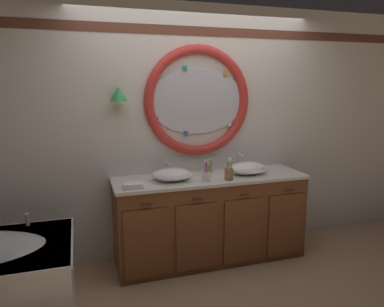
{
  "coord_description": "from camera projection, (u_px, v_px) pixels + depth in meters",
  "views": [
    {
      "loc": [
        -1.19,
        -3.05,
        1.81
      ],
      "look_at": [
        -0.13,
        0.25,
        1.13
      ],
      "focal_mm": 33.95,
      "sensor_mm": 36.0,
      "label": 1
    }
  ],
  "objects": [
    {
      "name": "ground_plane",
      "position": [
        213.0,
        271.0,
        3.56
      ],
      "size": [
        14.0,
        14.0,
        0.0
      ],
      "primitive_type": "plane",
      "color": "tan"
    },
    {
      "name": "back_wall_assembly",
      "position": [
        194.0,
        128.0,
        3.85
      ],
      "size": [
        6.4,
        0.26,
        2.6
      ],
      "color": "silver",
      "rests_on": "ground_plane"
    },
    {
      "name": "vanity_counter",
      "position": [
        210.0,
        218.0,
        3.74
      ],
      "size": [
        1.96,
        0.61,
        0.88
      ],
      "color": "brown",
      "rests_on": "ground_plane"
    },
    {
      "name": "sink_basin_left",
      "position": [
        172.0,
        174.0,
        3.5
      ],
      "size": [
        0.39,
        0.39,
        0.12
      ],
      "color": "white",
      "rests_on": "vanity_counter"
    },
    {
      "name": "sink_basin_right",
      "position": [
        248.0,
        168.0,
        3.74
      ],
      "size": [
        0.41,
        0.41,
        0.12
      ],
      "color": "white",
      "rests_on": "vanity_counter"
    },
    {
      "name": "faucet_set_left",
      "position": [
        167.0,
        169.0,
        3.71
      ],
      "size": [
        0.23,
        0.15,
        0.14
      ],
      "color": "silver",
      "rests_on": "vanity_counter"
    },
    {
      "name": "faucet_set_right",
      "position": [
        239.0,
        163.0,
        3.95
      ],
      "size": [
        0.24,
        0.15,
        0.18
      ],
      "color": "silver",
      "rests_on": "vanity_counter"
    },
    {
      "name": "toothbrush_holder_left",
      "position": [
        206.0,
        176.0,
        3.47
      ],
      "size": [
        0.09,
        0.09,
        0.22
      ],
      "color": "white",
      "rests_on": "vanity_counter"
    },
    {
      "name": "toothbrush_holder_right",
      "position": [
        229.0,
        173.0,
        3.52
      ],
      "size": [
        0.09,
        0.09,
        0.22
      ],
      "color": "#996647",
      "rests_on": "vanity_counter"
    },
    {
      "name": "soap_dispenser",
      "position": [
        209.0,
        166.0,
        3.78
      ],
      "size": [
        0.05,
        0.06,
        0.16
      ],
      "color": "#6BAD66",
      "rests_on": "vanity_counter"
    },
    {
      "name": "folded_hand_towel",
      "position": [
        133.0,
        186.0,
        3.25
      ],
      "size": [
        0.18,
        0.12,
        0.05
      ],
      "color": "white",
      "rests_on": "vanity_counter"
    }
  ]
}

